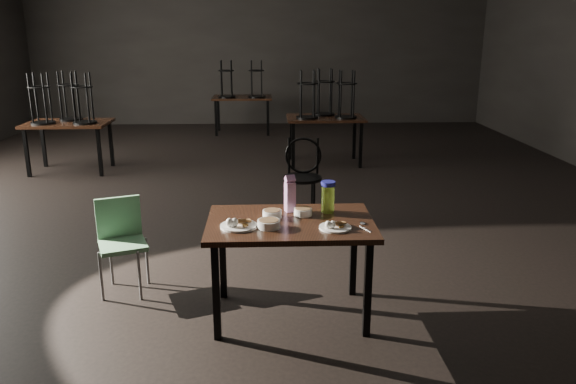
{
  "coord_description": "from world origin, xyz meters",
  "views": [
    {
      "loc": [
        0.1,
        -6.75,
        2.08
      ],
      "look_at": [
        0.28,
        -2.53,
        0.85
      ],
      "focal_mm": 35.0,
      "sensor_mm": 36.0,
      "label": 1
    }
  ],
  "objects_px": {
    "main_table": "(290,231)",
    "juice_carton": "(290,195)",
    "water_bottle": "(328,196)",
    "bentwood_chair": "(303,172)",
    "school_chair": "(121,236)"
  },
  "relations": [
    {
      "from": "juice_carton",
      "to": "bentwood_chair",
      "type": "distance_m",
      "value": 2.09
    },
    {
      "from": "main_table",
      "to": "juice_carton",
      "type": "xyz_separation_m",
      "value": [
        0.01,
        0.22,
        0.21
      ]
    },
    {
      "from": "main_table",
      "to": "bentwood_chair",
      "type": "height_order",
      "value": "bentwood_chair"
    },
    {
      "from": "bentwood_chair",
      "to": "main_table",
      "type": "bearing_deg",
      "value": -89.68
    },
    {
      "from": "bentwood_chair",
      "to": "school_chair",
      "type": "distance_m",
      "value": 2.38
    },
    {
      "from": "water_bottle",
      "to": "bentwood_chair",
      "type": "height_order",
      "value": "water_bottle"
    },
    {
      "from": "main_table",
      "to": "water_bottle",
      "type": "bearing_deg",
      "value": 33.52
    },
    {
      "from": "juice_carton",
      "to": "water_bottle",
      "type": "height_order",
      "value": "juice_carton"
    },
    {
      "from": "main_table",
      "to": "juice_carton",
      "type": "distance_m",
      "value": 0.3
    },
    {
      "from": "bentwood_chair",
      "to": "school_chair",
      "type": "relative_size",
      "value": 1.19
    },
    {
      "from": "main_table",
      "to": "juice_carton",
      "type": "relative_size",
      "value": 4.23
    },
    {
      "from": "juice_carton",
      "to": "school_chair",
      "type": "relative_size",
      "value": 0.37
    },
    {
      "from": "main_table",
      "to": "water_bottle",
      "type": "xyz_separation_m",
      "value": [
        0.29,
        0.19,
        0.2
      ]
    },
    {
      "from": "main_table",
      "to": "school_chair",
      "type": "xyz_separation_m",
      "value": [
        -1.35,
        0.5,
        -0.21
      ]
    },
    {
      "from": "main_table",
      "to": "bentwood_chair",
      "type": "relative_size",
      "value": 1.32
    }
  ]
}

